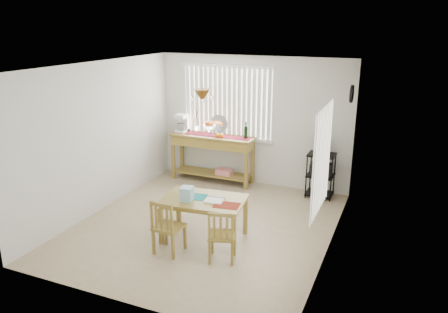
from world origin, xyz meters
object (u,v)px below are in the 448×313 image
at_px(wire_cart, 321,171).
at_px(chair_left, 167,227).
at_px(sideboard, 213,147).
at_px(chair_right, 222,236).
at_px(dining_table, 204,204).
at_px(cart_items, 323,146).

distance_m(wire_cart, chair_left, 3.41).
distance_m(sideboard, chair_left, 3.08).
relative_size(sideboard, wire_cart, 2.06).
xyz_separation_m(wire_cart, chair_right, (-0.79, -2.91, -0.13)).
bearing_deg(chair_right, dining_table, 135.64).
xyz_separation_m(sideboard, chair_left, (0.65, -3.00, -0.34)).
height_order(cart_items, chair_left, cart_items).
distance_m(sideboard, chair_right, 3.26).
relative_size(cart_items, chair_right, 0.45).
relative_size(chair_left, chair_right, 1.05).
xyz_separation_m(chair_left, chair_right, (0.80, 0.10, -0.02)).
bearing_deg(wire_cart, chair_right, -105.16).
bearing_deg(cart_items, dining_table, -118.14).
relative_size(dining_table, chair_right, 1.68).
distance_m(dining_table, chair_left, 0.69).
bearing_deg(sideboard, chair_right, -63.34).
bearing_deg(dining_table, cart_items, 61.86).
distance_m(cart_items, chair_right, 3.09).
xyz_separation_m(wire_cart, dining_table, (-1.30, -2.41, 0.07)).
bearing_deg(chair_left, dining_table, 63.72).
bearing_deg(chair_left, cart_items, 62.22).
xyz_separation_m(dining_table, chair_left, (-0.30, -0.60, -0.18)).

